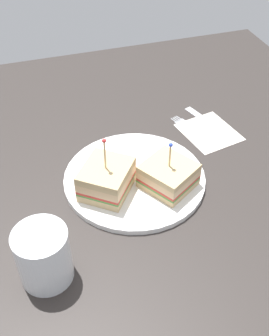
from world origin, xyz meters
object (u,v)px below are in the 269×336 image
object	(u,v)px
napkin	(209,132)
fork	(188,127)
knife	(205,120)
sandwich_half_front	(168,175)
sandwich_half_back	(106,179)
plate	(134,178)
drink_glass	(44,258)

from	to	relation	value
napkin	fork	bearing A→B (deg)	140.52
knife	fork	bearing A→B (deg)	-164.15
sandwich_half_front	sandwich_half_back	distance (cm)	10.73
plate	fork	size ratio (longest dim) A/B	2.24
plate	sandwich_half_front	xyz separation A→B (cm)	(4.92, -3.88, 2.77)
plate	sandwich_half_front	distance (cm)	6.85
plate	drink_glass	world-z (taller)	drink_glass
sandwich_half_front	fork	xyz separation A→B (cm)	(10.79, 15.82, -3.11)
plate	knife	size ratio (longest dim) A/B	1.97
plate	sandwich_half_back	bearing A→B (deg)	-161.38
knife	drink_glass	bearing A→B (deg)	-143.47
sandwich_half_back	fork	distance (cm)	25.66
napkin	knife	world-z (taller)	knife
knife	sandwich_half_front	bearing A→B (deg)	-131.70
sandwich_half_back	napkin	xyz separation A→B (cm)	(24.77, 10.99, -3.58)
plate	sandwich_half_front	world-z (taller)	sandwich_half_front
sandwich_half_front	sandwich_half_back	xyz separation A→B (cm)	(-10.54, 1.99, 0.38)
sandwich_half_back	knife	bearing A→B (deg)	30.36
drink_glass	fork	bearing A→B (deg)	38.68
napkin	fork	xyz separation A→B (cm)	(-3.44, 2.84, 0.10)
sandwich_half_front	napkin	distance (cm)	19.53
sandwich_half_front	sandwich_half_back	world-z (taller)	sandwich_half_back
sandwich_half_back	napkin	distance (cm)	27.34
sandwich_half_front	knife	bearing A→B (deg)	48.30
drink_glass	knife	world-z (taller)	drink_glass
sandwich_half_front	napkin	bearing A→B (deg)	42.37
drink_glass	napkin	size ratio (longest dim) A/B	0.79
plate	fork	bearing A→B (deg)	37.23
fork	knife	bearing A→B (deg)	15.85
drink_glass	napkin	xyz separation A→B (cm)	(37.29, 24.26, -4.01)
plate	napkin	world-z (taller)	plate
drink_glass	napkin	world-z (taller)	drink_glass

